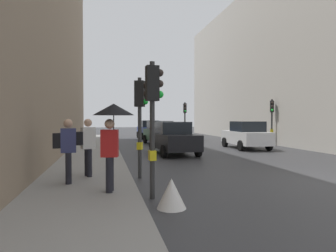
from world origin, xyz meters
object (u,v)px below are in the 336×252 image
at_px(traffic_light_far_median, 185,114).
at_px(car_white_compact, 246,135).
at_px(warning_sign_triangle, 171,193).
at_px(pedestrian_with_umbrella, 112,123).
at_px(traffic_light_near_right, 140,109).
at_px(car_dark_suv, 173,138).
at_px(pedestrian_with_grey_backpack, 67,147).
at_px(traffic_light_near_left, 153,104).
at_px(pedestrian_with_black_backpack, 87,144).
at_px(traffic_light_mid_street, 272,114).
at_px(car_green_estate, 160,133).
at_px(car_blue_van, 149,129).

xyz_separation_m(traffic_light_far_median, car_white_compact, (1.90, -7.94, -1.46)).
bearing_deg(warning_sign_triangle, pedestrian_with_umbrella, 137.63).
bearing_deg(traffic_light_near_right, car_dark_suv, 67.67).
xyz_separation_m(traffic_light_near_right, pedestrian_with_grey_backpack, (-2.16, -1.13, -1.09)).
relative_size(traffic_light_near_left, traffic_light_far_median, 0.97).
height_order(traffic_light_near_right, pedestrian_with_black_backpack, traffic_light_near_right).
xyz_separation_m(car_white_compact, pedestrian_with_black_backpack, (-9.47, -8.28, 0.29)).
xyz_separation_m(traffic_light_mid_street, pedestrian_with_black_backpack, (-12.36, -10.03, -1.13)).
relative_size(traffic_light_near_left, car_green_estate, 0.76).
relative_size(car_blue_van, car_white_compact, 1.00).
distance_m(traffic_light_near_left, traffic_light_far_median, 19.50).
bearing_deg(car_white_compact, pedestrian_with_black_backpack, -138.82).
relative_size(pedestrian_with_black_backpack, pedestrian_with_grey_backpack, 1.00).
bearing_deg(car_green_estate, traffic_light_far_median, 49.83).
relative_size(car_dark_suv, pedestrian_with_umbrella, 2.01).
height_order(car_green_estate, car_blue_van, same).
distance_m(pedestrian_with_black_backpack, warning_sign_triangle, 3.86).
xyz_separation_m(car_blue_van, pedestrian_with_umbrella, (-4.13, -21.55, 0.96)).
bearing_deg(traffic_light_near_right, traffic_light_near_left, -89.96).
bearing_deg(traffic_light_near_left, pedestrian_with_black_backpack, 125.37).
relative_size(traffic_light_near_left, car_white_compact, 0.77).
bearing_deg(traffic_light_near_right, pedestrian_with_grey_backpack, -152.39).
xyz_separation_m(traffic_light_near_right, pedestrian_with_black_backpack, (-1.68, -0.21, -1.09)).
bearing_deg(car_white_compact, car_dark_suv, -160.17).
bearing_deg(car_white_compact, traffic_light_mid_street, 31.16).
distance_m(car_blue_van, pedestrian_with_umbrella, 21.96).
bearing_deg(traffic_light_mid_street, traffic_light_near_left, -130.72).
bearing_deg(pedestrian_with_umbrella, car_green_estate, 75.09).
bearing_deg(traffic_light_far_median, car_white_compact, -76.55).
bearing_deg(car_green_estate, pedestrian_with_umbrella, -104.91).
height_order(traffic_light_near_left, car_white_compact, traffic_light_near_left).
relative_size(traffic_light_mid_street, car_blue_van, 0.78).
distance_m(traffic_light_mid_street, pedestrian_with_black_backpack, 15.96).
xyz_separation_m(traffic_light_mid_street, traffic_light_far_median, (-4.79, 6.19, 0.04)).
height_order(traffic_light_far_median, car_blue_van, traffic_light_far_median).
distance_m(car_blue_van, car_white_compact, 12.06).
xyz_separation_m(traffic_light_near_left, pedestrian_with_black_backpack, (-1.68, 2.37, -1.12)).
height_order(traffic_light_near_right, car_blue_van, traffic_light_near_right).
relative_size(car_dark_suv, pedestrian_with_grey_backpack, 2.43).
bearing_deg(pedestrian_with_grey_backpack, warning_sign_triangle, -43.59).
distance_m(car_dark_suv, pedestrian_with_black_backpack, 7.67).
distance_m(car_white_compact, pedestrian_with_umbrella, 13.62).
height_order(traffic_light_near_right, traffic_light_far_median, traffic_light_far_median).
height_order(traffic_light_far_median, car_white_compact, traffic_light_far_median).
bearing_deg(traffic_light_far_median, car_green_estate, -130.17).
xyz_separation_m(traffic_light_far_median, pedestrian_with_grey_backpack, (-8.05, -17.15, -1.18)).
bearing_deg(pedestrian_with_umbrella, warning_sign_triangle, -42.37).
xyz_separation_m(car_dark_suv, car_white_compact, (5.24, 1.89, 0.00)).
height_order(traffic_light_mid_street, warning_sign_triangle, traffic_light_mid_street).
height_order(traffic_light_near_right, traffic_light_mid_street, traffic_light_mid_street).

